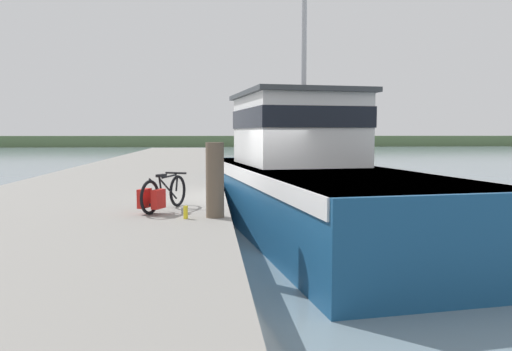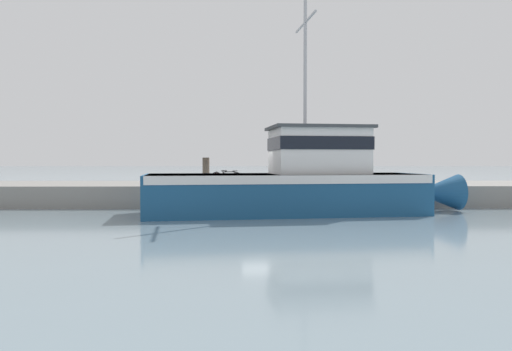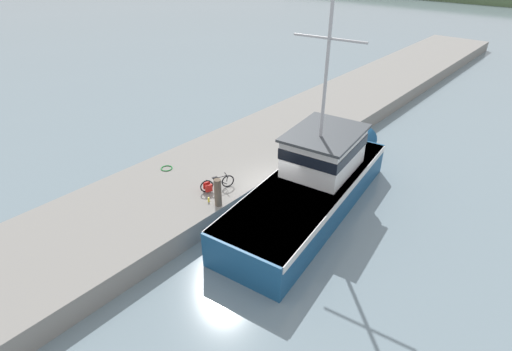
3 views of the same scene
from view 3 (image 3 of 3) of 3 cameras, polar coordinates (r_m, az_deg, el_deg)
name	(u,v)px [view 3 (image 3 of 3)]	position (r m, az deg, el deg)	size (l,w,h in m)	color
ground_plane	(276,203)	(19.26, 2.81, -3.94)	(320.00, 320.00, 0.00)	gray
dock_pier	(221,169)	(21.09, -5.07, 0.88)	(6.10, 80.00, 0.99)	gray
fishing_boat_main	(315,181)	(18.63, 8.38, -0.75)	(4.88, 13.19, 9.01)	navy
bicycle_touring	(214,184)	(18.29, -6.01, -1.27)	(0.84, 1.53, 0.68)	black
mooring_post	(218,193)	(17.08, -5.47, -2.44)	(0.31, 0.31, 1.28)	brown
hose_coil	(167,168)	(20.55, -12.65, 1.02)	(0.58, 0.58, 0.05)	#197A2D
water_bottle_by_bike	(209,200)	(17.62, -6.77, -3.46)	(0.07, 0.07, 0.22)	yellow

